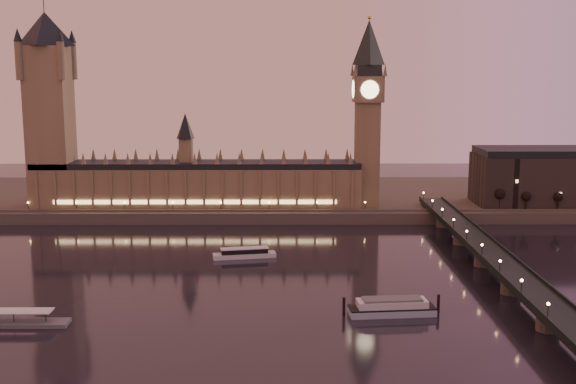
{
  "coord_description": "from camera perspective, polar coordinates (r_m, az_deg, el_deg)",
  "views": [
    {
      "loc": [
        8.19,
        -275.08,
        82.3
      ],
      "look_at": [
        9.87,
        35.0,
        28.92
      ],
      "focal_mm": 45.0,
      "sensor_mm": 36.0,
      "label": 1
    }
  ],
  "objects": [
    {
      "name": "bare_tree_0",
      "position": [
        406.96,
        16.25,
        -0.28
      ],
      "size": [
        5.31,
        5.31,
        10.81
      ],
      "color": "black",
      "rests_on": "ground"
    },
    {
      "name": "far_embankment",
      "position": [
        447.7,
        2.49,
        -0.44
      ],
      "size": [
        560.0,
        130.0,
        6.0
      ],
      "primitive_type": "cube",
      "color": "#423D35",
      "rests_on": "ground"
    },
    {
      "name": "moored_barge",
      "position": [
        249.09,
        8.21,
        -9.0
      ],
      "size": [
        33.53,
        10.8,
        6.17
      ],
      "rotation": [
        0.0,
        0.0,
        0.09
      ],
      "color": "#9CB0C7",
      "rests_on": "ground"
    },
    {
      "name": "ground",
      "position": [
        287.25,
        -1.94,
        -6.89
      ],
      "size": [
        700.0,
        700.0,
        0.0
      ],
      "primitive_type": "plane",
      "color": "black",
      "rests_on": "ground"
    },
    {
      "name": "bare_tree_2",
      "position": [
        417.41,
        20.54,
        -0.27
      ],
      "size": [
        5.31,
        5.31,
        10.81
      ],
      "color": "black",
      "rests_on": "ground"
    },
    {
      "name": "victoria_tower",
      "position": [
        416.64,
        -18.37,
        7.0
      ],
      "size": [
        31.68,
        31.68,
        118.0
      ],
      "color": "brown",
      "rests_on": "ground"
    },
    {
      "name": "big_ben",
      "position": [
        399.13,
        6.33,
        7.07
      ],
      "size": [
        17.68,
        17.68,
        104.0
      ],
      "color": "brown",
      "rests_on": "ground"
    },
    {
      "name": "westminster_bridge",
      "position": [
        297.53,
        16.06,
        -5.58
      ],
      "size": [
        13.2,
        260.0,
        15.3
      ],
      "color": "black",
      "rests_on": "ground"
    },
    {
      "name": "cruise_boat_a",
      "position": [
        318.7,
        -3.46,
        -4.86
      ],
      "size": [
        28.09,
        10.94,
        4.39
      ],
      "rotation": [
        0.0,
        0.0,
        0.19
      ],
      "color": "silver",
      "rests_on": "ground"
    },
    {
      "name": "pontoon_pier",
      "position": [
        255.29,
        -21.77,
        -9.46
      ],
      "size": [
        43.69,
        7.28,
        11.65
      ],
      "color": "#595B5E",
      "rests_on": "ground"
    },
    {
      "name": "palace_of_westminster",
      "position": [
        403.58,
        -7.18,
        1.06
      ],
      "size": [
        180.0,
        26.62,
        52.0
      ],
      "color": "brown",
      "rests_on": "ground"
    },
    {
      "name": "bare_tree_1",
      "position": [
        411.9,
        18.42,
        -0.28
      ],
      "size": [
        5.31,
        5.31,
        10.81
      ],
      "color": "black",
      "rests_on": "ground"
    }
  ]
}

